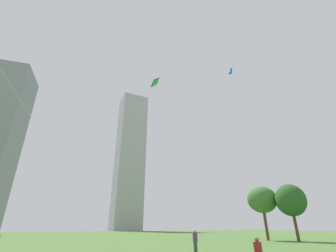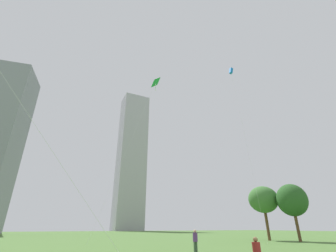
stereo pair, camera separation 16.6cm
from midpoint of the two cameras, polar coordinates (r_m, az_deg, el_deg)
name	(u,v)px [view 2 (the right image)]	position (r m, az deg, el deg)	size (l,w,h in m)	color
person_standing_0	(195,240)	(21.70, 7.01, -26.14)	(0.40, 0.40, 1.81)	#3F593F
kite_flying_2	(231,71)	(49.37, 15.47, 12.88)	(2.94, 5.02, 31.68)	silver
kite_flying_3	(155,84)	(43.20, -3.12, 10.44)	(9.90, 2.66, 27.34)	silver
park_tree_0	(263,200)	(45.47, 22.62, -16.48)	(4.96, 4.96, 8.69)	brown
park_tree_1	(292,200)	(43.87, 28.45, -15.83)	(4.67, 4.67, 8.54)	brown
distant_highrise_0	(131,158)	(159.58, -9.01, -7.75)	(17.53, 14.55, 90.67)	#A8A8AD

